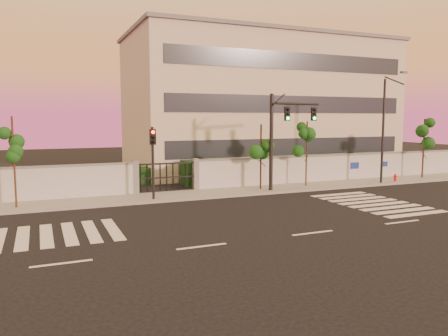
# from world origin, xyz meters

# --- Properties ---
(ground) EXTENTS (120.00, 120.00, 0.00)m
(ground) POSITION_xyz_m (0.00, 0.00, 0.00)
(ground) COLOR black
(ground) RESTS_ON ground
(sidewalk) EXTENTS (60.00, 3.00, 0.15)m
(sidewalk) POSITION_xyz_m (0.00, 10.50, 0.07)
(sidewalk) COLOR gray
(sidewalk) RESTS_ON ground
(perimeter_wall) EXTENTS (60.00, 0.36, 2.20)m
(perimeter_wall) POSITION_xyz_m (0.10, 12.00, 1.07)
(perimeter_wall) COLOR #AFB1B7
(perimeter_wall) RESTS_ON ground
(hedge_row) EXTENTS (41.00, 4.25, 1.80)m
(hedge_row) POSITION_xyz_m (1.17, 14.74, 0.82)
(hedge_row) COLOR black
(hedge_row) RESTS_ON ground
(institutional_building) EXTENTS (24.40, 12.40, 12.25)m
(institutional_building) POSITION_xyz_m (9.00, 21.99, 6.16)
(institutional_building) COLOR beige
(institutional_building) RESTS_ON ground
(road_markings) EXTENTS (57.00, 7.62, 0.02)m
(road_markings) POSITION_xyz_m (-1.58, 3.76, 0.01)
(road_markings) COLOR silver
(road_markings) RESTS_ON ground
(street_tree_c) EXTENTS (1.30, 1.04, 4.95)m
(street_tree_c) POSITION_xyz_m (-11.73, 10.15, 3.64)
(street_tree_c) COLOR #382314
(street_tree_c) RESTS_ON ground
(street_tree_d) EXTENTS (1.45, 1.15, 4.46)m
(street_tree_d) POSITION_xyz_m (3.09, 10.53, 3.28)
(street_tree_d) COLOR #382314
(street_tree_d) RESTS_ON ground
(street_tree_e) EXTENTS (1.35, 1.07, 4.64)m
(street_tree_e) POSITION_xyz_m (6.65, 10.48, 3.41)
(street_tree_e) COLOR #382314
(street_tree_e) RESTS_ON ground
(street_tree_f) EXTENTS (1.65, 1.31, 4.80)m
(street_tree_f) POSITION_xyz_m (17.61, 10.45, 3.54)
(street_tree_f) COLOR #382314
(street_tree_f) RESTS_ON ground
(traffic_signal_main) EXTENTS (4.03, 1.04, 6.43)m
(traffic_signal_main) POSITION_xyz_m (4.23, 9.75, 4.06)
(traffic_signal_main) COLOR black
(traffic_signal_main) RESTS_ON ground
(traffic_signal_secondary) EXTENTS (0.34, 0.33, 4.36)m
(traffic_signal_secondary) POSITION_xyz_m (-4.46, 9.61, 2.77)
(traffic_signal_secondary) COLOR black
(traffic_signal_secondary) RESTS_ON ground
(streetlight_east) EXTENTS (0.48, 1.93, 8.03)m
(streetlight_east) POSITION_xyz_m (12.53, 9.36, 4.34)
(streetlight_east) COLOR black
(streetlight_east) RESTS_ON ground
(fire_hydrant) EXTENTS (0.27, 0.26, 0.69)m
(fire_hydrant) POSITION_xyz_m (14.05, 9.69, 0.34)
(fire_hydrant) COLOR red
(fire_hydrant) RESTS_ON ground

